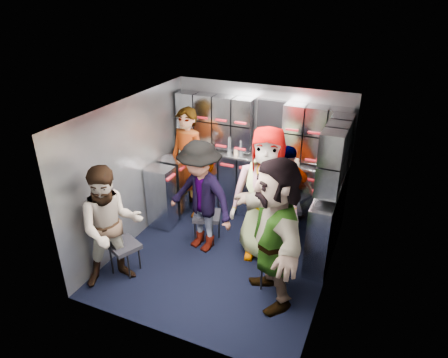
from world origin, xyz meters
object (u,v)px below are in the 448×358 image
at_px(jump_seat_mid_right, 286,208).
at_px(attendant_arc_e, 274,233).
at_px(attendant_arc_d, 284,195).
at_px(attendant_standing, 188,163).
at_px(jump_seat_mid_left, 207,217).
at_px(attendant_arc_a, 111,227).
at_px(jump_seat_center, 268,221).
at_px(jump_seat_near_left, 124,247).
at_px(attendant_arc_b, 201,197).
at_px(attendant_arc_c, 266,195).
at_px(jump_seat_near_right, 276,261).

bearing_deg(jump_seat_mid_right, attendant_arc_e, -81.10).
distance_m(attendant_arc_d, attendant_arc_e, 1.26).
xyz_separation_m(jump_seat_mid_right, attendant_standing, (-1.62, -0.03, 0.46)).
distance_m(jump_seat_mid_left, attendant_arc_a, 1.47).
distance_m(jump_seat_center, attendant_arc_a, 2.15).
bearing_deg(attendant_arc_a, jump_seat_near_left, 45.65).
distance_m(attendant_arc_b, attendant_arc_c, 0.89).
bearing_deg(jump_seat_mid_right, attendant_arc_d, -90.00).
relative_size(jump_seat_mid_right, attendant_arc_c, 0.28).
distance_m(attendant_arc_a, attendant_arc_d, 2.40).
distance_m(attendant_arc_c, attendant_arc_d, 0.50).
bearing_deg(jump_seat_mid_left, jump_seat_near_right, -25.34).
relative_size(jump_seat_center, jump_seat_near_right, 1.17).
distance_m(jump_seat_mid_left, jump_seat_mid_right, 1.19).
bearing_deg(attendant_arc_c, attendant_arc_a, -150.99).
bearing_deg(jump_seat_mid_left, attendant_standing, 135.20).
bearing_deg(attendant_arc_e, attendant_arc_b, -152.07).
relative_size(jump_seat_near_left, jump_seat_mid_left, 1.00).
bearing_deg(jump_seat_near_right, attendant_standing, 147.02).
height_order(jump_seat_near_right, attendant_arc_e, attendant_arc_e).
bearing_deg(jump_seat_center, attendant_arc_d, 61.76).
bearing_deg(jump_seat_center, attendant_arc_e, -69.62).
bearing_deg(jump_seat_near_left, attendant_arc_e, 9.37).
bearing_deg(attendant_arc_b, jump_seat_center, 38.81).
bearing_deg(attendant_standing, jump_seat_near_left, -80.41).
relative_size(jump_seat_near_right, attendant_arc_e, 0.24).
xyz_separation_m(jump_seat_center, attendant_standing, (-1.48, 0.41, 0.46)).
relative_size(jump_seat_near_left, attendant_arc_c, 0.25).
height_order(jump_seat_mid_left, attendant_standing, attendant_standing).
bearing_deg(jump_seat_near_left, jump_seat_center, 39.84).
height_order(jump_seat_center, attendant_arc_b, attendant_arc_b).
distance_m(attendant_standing, attendant_arc_a, 1.87).
distance_m(jump_seat_mid_right, attendant_arc_d, 0.36).
bearing_deg(attendant_arc_b, attendant_arc_a, -107.77).
height_order(jump_seat_center, jump_seat_near_right, jump_seat_center).
xyz_separation_m(attendant_standing, attendant_arc_c, (1.48, -0.59, 0.05)).
relative_size(jump_seat_near_left, jump_seat_mid_right, 0.90).
height_order(jump_seat_mid_right, attendant_arc_e, attendant_arc_e).
bearing_deg(attendant_arc_c, attendant_arc_e, -76.30).
xyz_separation_m(jump_seat_mid_left, attendant_arc_b, (0.00, -0.18, 0.42)).
distance_m(jump_seat_near_left, jump_seat_near_right, 1.95).
bearing_deg(attendant_arc_b, jump_seat_near_left, -112.70).
bearing_deg(jump_seat_center, attendant_standing, 164.63).
bearing_deg(attendant_arc_e, attendant_standing, -163.48).
height_order(jump_seat_mid_left, attendant_arc_e, attendant_arc_e).
bearing_deg(attendant_arc_e, jump_seat_center, 163.64).
height_order(attendant_arc_b, attendant_arc_e, attendant_arc_e).
height_order(jump_seat_center, attendant_arc_d, attendant_arc_d).
relative_size(jump_seat_mid_left, jump_seat_mid_right, 0.90).
bearing_deg(jump_seat_mid_right, jump_seat_near_left, -134.23).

